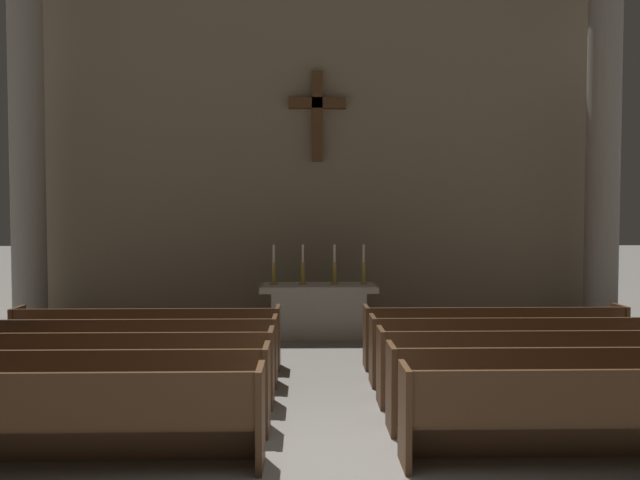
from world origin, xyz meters
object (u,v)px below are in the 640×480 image
(pew_right_row_3, at_px, (539,366))
(candlestick_inner_left, at_px, (303,271))
(column_right_third, at_px, (603,157))
(candlestick_outer_right, at_px, (363,271))
(pew_left_row_3, at_px, (110,369))
(pew_right_row_1, at_px, (613,415))
(altar, at_px, (319,309))
(pew_left_row_2, at_px, (83,390))
(candlestick_outer_left, at_px, (274,271))
(pew_left_row_5, at_px, (148,338))
(column_left_third, at_px, (27,155))
(pew_left_row_4, at_px, (131,352))
(pew_right_row_2, at_px, (571,387))
(pew_left_row_1, at_px, (47,419))
(pew_right_row_4, at_px, (514,350))
(candlestick_inner_right, at_px, (335,271))
(pew_right_row_5, at_px, (494,336))

(pew_right_row_3, xyz_separation_m, candlestick_inner_left, (-2.93, 4.36, 0.78))
(column_right_third, bearing_deg, candlestick_outer_right, -174.05)
(pew_left_row_3, bearing_deg, pew_right_row_1, -19.90)
(column_right_third, height_order, altar, column_right_third)
(pew_left_row_2, height_order, candlestick_inner_left, candlestick_inner_left)
(pew_left_row_3, height_order, candlestick_outer_left, candlestick_outer_left)
(pew_left_row_5, relative_size, candlestick_outer_left, 5.27)
(altar, bearing_deg, column_left_third, 174.94)
(pew_left_row_4, bearing_deg, pew_right_row_2, -19.90)
(pew_left_row_2, height_order, candlestick_outer_right, candlestick_outer_right)
(candlestick_outer_right, bearing_deg, candlestick_outer_left, 180.00)
(pew_left_row_1, xyz_separation_m, pew_right_row_3, (5.25, 1.90, 0.00))
(pew_left_row_1, bearing_deg, candlestick_inner_left, 69.61)
(pew_left_row_1, bearing_deg, pew_left_row_5, 90.00)
(pew_left_row_5, height_order, pew_right_row_4, same)
(candlestick_outer_left, bearing_deg, candlestick_inner_left, 0.00)
(pew_right_row_3, bearing_deg, candlestick_outer_left, 128.59)
(pew_right_row_4, distance_m, column_left_third, 9.61)
(candlestick_inner_left, relative_size, candlestick_outer_right, 1.00)
(pew_left_row_2, xyz_separation_m, candlestick_inner_right, (2.93, 5.31, 0.78))
(pew_left_row_5, bearing_deg, pew_right_row_3, -19.90)
(column_left_third, bearing_deg, column_right_third, 0.00)
(pew_right_row_2, bearing_deg, candlestick_outer_left, 123.23)
(pew_right_row_4, height_order, pew_right_row_5, same)
(pew_right_row_3, distance_m, column_right_third, 6.45)
(altar, bearing_deg, pew_right_row_3, -58.92)
(candlestick_inner_right, bearing_deg, pew_right_row_2, -66.33)
(pew_right_row_2, relative_size, column_left_third, 0.56)
(pew_left_row_1, relative_size, candlestick_inner_left, 5.27)
(pew_left_row_5, distance_m, column_right_third, 9.27)
(column_right_third, relative_size, candlestick_inner_left, 9.44)
(pew_left_row_1, height_order, candlestick_outer_right, candlestick_outer_right)
(column_left_third, distance_m, candlestick_outer_left, 5.29)
(pew_left_row_5, height_order, candlestick_inner_right, candlestick_inner_right)
(pew_right_row_3, bearing_deg, pew_left_row_4, 169.74)
(candlestick_inner_right, bearing_deg, candlestick_outer_right, 0.00)
(pew_left_row_5, bearing_deg, column_left_third, 135.51)
(pew_right_row_1, xyz_separation_m, pew_right_row_3, (0.00, 1.90, 0.00))
(pew_right_row_5, relative_size, candlestick_outer_left, 5.27)
(pew_left_row_1, distance_m, pew_left_row_2, 0.95)
(pew_left_row_4, relative_size, candlestick_outer_left, 5.27)
(altar, height_order, candlestick_inner_left, candlestick_inner_left)
(pew_right_row_1, xyz_separation_m, candlestick_outer_left, (-3.48, 6.26, 0.78))
(pew_right_row_2, relative_size, pew_right_row_5, 1.00)
(pew_left_row_2, bearing_deg, pew_left_row_1, -90.00)
(pew_left_row_2, xyz_separation_m, column_right_third, (8.26, 5.80, 3.00))
(pew_left_row_5, bearing_deg, pew_left_row_2, -90.00)
(column_left_third, relative_size, altar, 3.24)
(pew_right_row_3, xyz_separation_m, altar, (-2.63, 4.36, 0.06))
(pew_left_row_2, xyz_separation_m, altar, (2.63, 5.31, 0.06))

